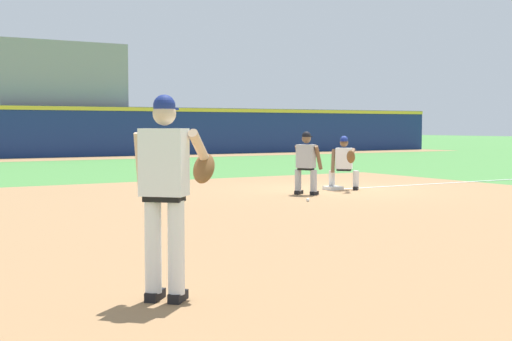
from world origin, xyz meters
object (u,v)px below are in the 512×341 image
object	(u,v)px
first_base_bag	(333,188)
baseball	(308,200)
pitcher	(167,185)
first_baseman	(344,160)
baserunner	(306,160)

from	to	relation	value
first_base_bag	baseball	world-z (taller)	first_base_bag
pitcher	first_baseman	distance (m)	11.59
pitcher	first_base_bag	bearing A→B (deg)	45.55
first_base_bag	baserunner	bearing A→B (deg)	-151.69
baserunner	baseball	bearing A→B (deg)	-123.55
baseball	first_baseman	size ratio (longest dim) A/B	0.06
baseball	first_baseman	bearing A→B (deg)	37.21
first_base_bag	baseball	xyz separation A→B (m)	(-2.14, -1.97, -0.01)
baserunner	first_baseman	bearing A→B (deg)	18.97
baseball	baserunner	size ratio (longest dim) A/B	0.05
first_base_bag	pitcher	distance (m)	11.61
pitcher	first_baseman	world-z (taller)	pitcher
pitcher	baserunner	bearing A→B (deg)	48.02
first_base_bag	baserunner	distance (m)	1.66
pitcher	baserunner	distance (m)	10.16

